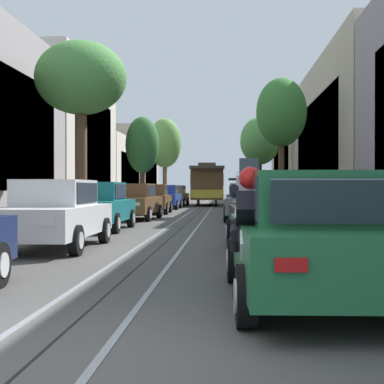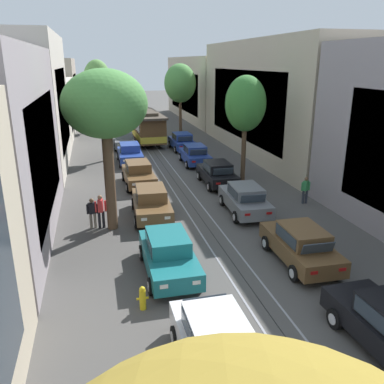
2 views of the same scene
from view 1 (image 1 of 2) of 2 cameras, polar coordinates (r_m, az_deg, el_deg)
ground_plane at (r=32.15m, az=0.81°, el=-2.05°), size 174.05×174.05×0.00m
trolley_track_rails at (r=37.10m, az=1.18°, el=-1.71°), size 1.14×77.62×0.01m
building_facade_left at (r=38.58m, az=-13.30°, el=4.33°), size 5.27×69.32×9.81m
building_facade_right at (r=37.64m, az=16.11°, el=5.17°), size 5.36×69.32×9.57m
parked_car_white_second_left at (r=13.13m, az=-13.99°, el=-2.18°), size 2.01×4.36×1.58m
parked_car_teal_mid_left at (r=18.55m, az=-9.68°, el=-1.42°), size 2.01×4.36×1.58m
parked_car_brown_fourth_left at (r=24.43m, az=-5.95°, el=-0.97°), size 2.14×4.42×1.58m
parked_car_brown_fifth_left at (r=30.17m, az=-4.14°, el=-0.70°), size 2.08×4.39×1.58m
parked_car_blue_sixth_left at (r=36.40m, az=-2.77°, el=-0.50°), size 2.04×4.38×1.58m
parked_car_grey_far_left at (r=42.39m, az=-1.84°, el=-0.37°), size 2.12×4.41×1.58m
parked_car_green_near_right at (r=6.93m, az=12.19°, el=-4.52°), size 2.09×4.40×1.58m
parked_car_black_second_right at (r=12.19m, az=8.41°, el=-2.38°), size 2.10×4.40×1.58m
parked_car_brown_mid_right at (r=17.63m, az=7.17°, el=-1.51°), size 2.06×4.39×1.58m
parked_car_grey_fourth_right at (r=23.44m, az=5.86°, el=-1.03°), size 2.14×4.42×1.58m
parked_car_black_fifth_right at (r=28.78m, az=5.62°, el=-0.75°), size 2.03×4.38×1.58m
parked_car_blue_sixth_right at (r=34.55m, az=5.14°, el=-0.55°), size 2.06×4.39×1.58m
parked_car_blue_far_right at (r=40.15m, az=5.19°, el=-0.42°), size 2.04×4.38×1.58m
street_tree_kerb_left_second at (r=24.26m, az=-11.36°, el=11.21°), size 3.87×3.49×7.59m
street_tree_kerb_left_mid at (r=38.16m, az=-5.13°, el=4.76°), size 2.31×2.03×6.27m
street_tree_kerb_left_fourth at (r=53.52m, az=-2.81°, el=4.99°), size 3.17×2.74×8.07m
street_tree_kerb_right_second at (r=29.14m, az=9.18°, el=8.01°), size 2.59×2.74×7.06m
street_tree_kerb_right_mid at (r=49.47m, az=7.01°, el=5.21°), size 3.51×3.75×7.65m
cable_car_trolley at (r=44.20m, az=1.57°, el=0.78°), size 2.83×9.18×3.28m
motorcycle_with_rider at (r=6.51m, az=5.98°, el=-3.71°), size 0.51×1.87×1.77m
pedestrian_on_left_pavement at (r=24.11m, az=-12.46°, el=-0.59°), size 0.55×0.39×1.71m
pedestrian_on_right_pavement at (r=24.54m, az=15.04°, el=-0.76°), size 0.55×0.39×1.58m
pedestrian_crossing_far at (r=24.30m, az=-13.32°, el=-0.81°), size 0.55×0.32×1.55m
fire_hydrant at (r=16.83m, az=-15.64°, el=-2.89°), size 0.40×0.22×0.84m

